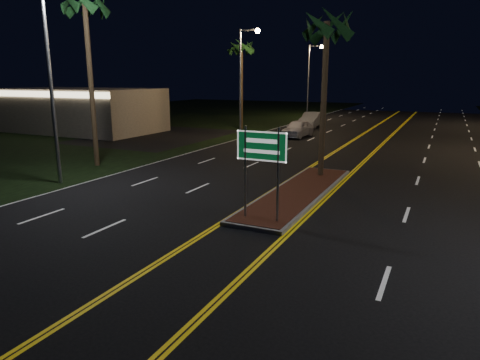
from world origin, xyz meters
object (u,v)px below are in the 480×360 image
Objects in this scene: streetlight_left_near at (55,61)px; palm_median at (327,26)px; highway_sign at (262,155)px; streetlight_left_mid at (244,69)px; palm_left_far at (241,48)px; commercial_building at (80,110)px; streetlight_left_far at (311,72)px; car_far at (312,118)px; median_island at (299,192)px; palm_left_near at (85,6)px; car_near at (298,127)px.

palm_median is at bearing 31.49° from streetlight_left_near.
streetlight_left_mid is at bearing 116.59° from highway_sign.
palm_left_far is at bearing 95.21° from streetlight_left_near.
streetlight_left_far reaches higher than commercial_building.
streetlight_left_far is at bearing 105.85° from car_far.
streetlight_left_mid is 20.00m from streetlight_left_far.
streetlight_left_far reaches higher than car_far.
streetlight_left_far reaches higher than palm_left_far.
median_island is 0.68× the size of commercial_building.
streetlight_left_far is 1.08× the size of palm_median.
palm_left_far is (-12.80, 17.50, 0.47)m from palm_median.
palm_median is at bearing 90.00° from highway_sign.
highway_sign is at bearing -90.00° from median_island.
median_island is 20.80m from streetlight_left_mid.
highway_sign is 0.21× the size of commercial_building.
commercial_building is 19.25m from palm_left_near.
highway_sign is 28.77m from palm_left_far.
palm_median is 1.56× the size of car_far.
palm_left_near is (13.50, -11.99, 6.68)m from commercial_building.
palm_median is (26.00, -9.49, 5.27)m from commercial_building.
car_near is (6.82, -3.07, -6.90)m from palm_left_far.
palm_left_near is 20.02m from palm_left_far.
streetlight_left_far reaches higher than median_island.
palm_left_far reaches higher than commercial_building.
streetlight_left_mid is 1.00× the size of streetlight_left_far.
palm_median is at bearing -20.05° from commercial_building.
car_near is at bearing 11.39° from streetlight_left_mid.
median_island is 2.01× the size of car_near.
streetlight_left_near is 5.36m from palm_left_near.
palm_left_near is at bearing -103.86° from car_far.
streetlight_left_far is 36.18m from palm_left_near.
palm_median is 0.85× the size of palm_left_near.
commercial_building is at bearing -148.75° from palm_left_far.
median_island is 3.20× the size of highway_sign.
commercial_building reaches higher than car_far.
palm_left_far is 1.66× the size of car_far.
streetlight_left_mid reaches higher than palm_left_far.
highway_sign is 0.33× the size of palm_left_near.
palm_median is 0.94× the size of palm_left_far.
palm_left_near is (-12.50, -2.50, 1.40)m from palm_median.
highway_sign is at bearing -78.42° from car_far.
streetlight_left_mid is 1.77× the size of car_near.
streetlight_left_far reaches higher than highway_sign.
car_far is (-7.12, 30.17, -1.52)m from highway_sign.
palm_median is at bearing 11.31° from palm_left_near.
median_island is at bearing -74.00° from streetlight_left_far.
highway_sign is at bearing -63.08° from palm_left_far.
streetlight_left_near and streetlight_left_far have the same top height.
median_island is 1.16× the size of palm_left_far.
palm_left_near reaches higher than commercial_building.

